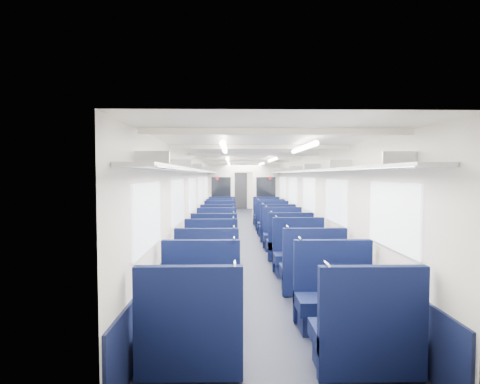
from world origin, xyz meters
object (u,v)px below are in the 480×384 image
at_px(seat_3, 335,301).
at_px(seat_10, 216,238).
at_px(seat_7, 299,257).
at_px(seat_14, 220,224).
at_px(seat_17, 270,220).
at_px(seat_15, 273,225).
at_px(bulkhead, 244,192).
at_px(seat_11, 283,236).
at_px(seat_2, 200,301).
at_px(seat_18, 222,217).
at_px(seat_19, 267,217).
at_px(seat_1, 366,339).
at_px(seat_9, 290,245).
at_px(seat_6, 211,260).
at_px(seat_8, 214,246).
at_px(seat_0, 191,339).
at_px(seat_16, 221,220).
at_px(seat_13, 277,230).
at_px(seat_12, 218,230).
at_px(end_door, 240,191).
at_px(seat_4, 207,273).
at_px(seat_5, 312,273).

height_order(seat_3, seat_10, same).
xyz_separation_m(seat_7, seat_14, (-1.66, 4.63, 0.00)).
bearing_deg(seat_17, seat_15, -90.00).
relative_size(bulkhead, seat_10, 2.54).
xyz_separation_m(seat_11, seat_17, (0.00, 3.26, 0.00)).
distance_m(seat_2, seat_18, 9.19).
distance_m(seat_14, seat_19, 2.65).
height_order(seat_1, seat_10, same).
xyz_separation_m(seat_1, seat_10, (-1.66, 5.67, 0.00)).
xyz_separation_m(seat_9, seat_18, (-1.66, 5.59, 0.00)).
bearing_deg(seat_2, seat_6, 90.00).
bearing_deg(seat_17, seat_7, -90.00).
bearing_deg(seat_8, seat_9, 3.95).
relative_size(seat_0, seat_6, 1.00).
distance_m(seat_0, seat_16, 9.25).
relative_size(seat_10, seat_15, 1.00).
xyz_separation_m(seat_6, seat_13, (1.66, 3.64, 0.00)).
distance_m(seat_1, seat_7, 3.50).
height_order(seat_3, seat_14, same).
bearing_deg(seat_11, seat_7, -90.00).
bearing_deg(seat_12, seat_1, -76.42).
distance_m(seat_11, seat_18, 4.76).
bearing_deg(seat_2, seat_15, 76.58).
bearing_deg(seat_19, seat_13, -90.00).
distance_m(seat_15, seat_19, 2.17).
bearing_deg(end_door, seat_6, -93.42).
relative_size(seat_7, seat_11, 1.00).
distance_m(seat_13, seat_17, 2.12).
relative_size(seat_12, seat_13, 1.00).
bearing_deg(seat_7, bulkhead, 96.25).
bearing_deg(end_door, seat_2, -92.95).
bearing_deg(seat_1, seat_17, 90.00).
relative_size(seat_8, seat_18, 1.00).
bearing_deg(seat_17, seat_0, -100.40).
xyz_separation_m(bulkhead, seat_1, (0.83, -11.08, -0.89)).
distance_m(seat_7, seat_15, 4.54).
xyz_separation_m(seat_4, seat_10, (0.00, 3.30, 0.00)).
bearing_deg(seat_7, seat_19, 90.00).
distance_m(bulkhead, seat_9, 6.51).
xyz_separation_m(seat_3, seat_19, (0.00, 9.14, 0.00)).
height_order(seat_9, seat_12, same).
relative_size(seat_8, seat_16, 1.00).
relative_size(seat_5, seat_10, 1.00).
xyz_separation_m(bulkhead, seat_10, (-0.83, -5.41, -0.89)).
relative_size(seat_14, seat_15, 1.00).
height_order(seat_15, seat_17, same).
distance_m(seat_14, seat_16, 1.15).
relative_size(seat_4, seat_10, 1.00).
xyz_separation_m(seat_13, seat_18, (-1.66, 3.32, 0.00)).
relative_size(seat_11, seat_19, 1.00).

